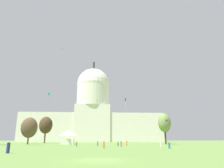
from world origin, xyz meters
TOP-DOWN VIEW (x-y plane):
  - ground_plane at (0.00, 0.00)m, footprint 800.00×800.00m
  - capitol_building at (-5.52, 162.06)m, footprint 119.59×29.30m
  - event_tent at (-13.00, 69.77)m, footprint 5.70×5.98m
  - tree_west_far at (-30.11, 72.14)m, footprint 7.82×6.79m
  - tree_west_near at (-29.50, 98.11)m, footprint 9.99×9.78m
  - tree_east_far at (28.16, 67.26)m, footprint 8.01×8.01m
  - person_orange_near_tent at (8.68, 45.06)m, footprint 0.50×0.50m
  - person_olive_back_center at (-6.36, 40.79)m, footprint 0.35×0.35m
  - person_purple_mid_left at (-0.34, 45.08)m, footprint 0.39×0.39m
  - person_olive_near_tree_west at (5.70, 42.48)m, footprint 0.49×0.49m
  - person_navy_front_right at (-13.24, 10.93)m, footprint 0.67×0.67m
  - person_grey_front_left at (6.24, 39.16)m, footprint 0.57×0.57m
  - person_white_near_tree_east at (16.39, 34.57)m, footprint 0.48×0.48m
  - person_orange_front_center at (1.07, 27.43)m, footprint 0.54×0.54m
  - person_teal_edge_east at (15.61, 25.67)m, footprint 0.61×0.61m
  - kite_gold_high at (-3.80, 91.01)m, footprint 0.90×1.81m
  - kite_violet_low at (27.82, 63.17)m, footprint 1.00×0.43m
  - kite_lime_low at (38.39, 102.34)m, footprint 1.54×1.53m
  - kite_turquoise_low at (-17.73, 50.78)m, footprint 0.73×0.70m
  - kite_black_low at (8.64, 45.84)m, footprint 0.43×0.94m
  - kite_green_mid at (-1.25, 108.52)m, footprint 0.79×1.00m
  - kite_magenta_high at (-18.91, 77.37)m, footprint 1.55×0.92m
  - kite_yellow_low at (20.10, 76.15)m, footprint 1.64×1.40m

SIDE VIEW (x-z plane):
  - ground_plane at x=0.00m, z-range 0.00..0.00m
  - person_olive_near_tree_west at x=5.70m, z-range -0.06..1.41m
  - person_teal_edge_east at x=15.61m, z-range -0.08..1.44m
  - person_olive_back_center at x=-6.36m, z-range -0.06..1.43m
  - person_purple_mid_left at x=-0.34m, z-range -0.05..1.45m
  - person_grey_front_left at x=6.24m, z-range -0.08..1.52m
  - person_white_near_tree_east at x=16.39m, z-range -0.06..1.59m
  - person_navy_front_right at x=-13.24m, z-range -0.08..1.62m
  - person_orange_front_center at x=1.07m, z-range -0.07..1.64m
  - person_orange_near_tent at x=8.68m, z-range -0.06..1.72m
  - event_tent at x=-13.00m, z-range 0.12..6.03m
  - tree_west_far at x=-30.11m, z-range 1.26..12.56m
  - tree_east_far at x=28.16m, z-range 2.36..15.26m
  - kite_violet_low at x=27.82m, z-range 7.35..10.88m
  - tree_west_near at x=-29.50m, z-range 2.48..16.83m
  - kite_yellow_low at x=20.10m, z-range 10.66..12.76m
  - kite_lime_low at x=38.39m, z-range 13.12..14.42m
  - kite_black_low at x=8.64m, z-range 12.27..16.44m
  - kite_turquoise_low at x=-17.73m, z-range 16.24..18.38m
  - capitol_building at x=-5.52m, z-range -12.82..59.52m
  - kite_green_mid at x=-1.25m, z-range 22.99..27.96m
  - kite_magenta_high at x=-18.91m, z-range 44.24..47.53m
  - kite_gold_high at x=-3.80m, z-range 51.06..53.94m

